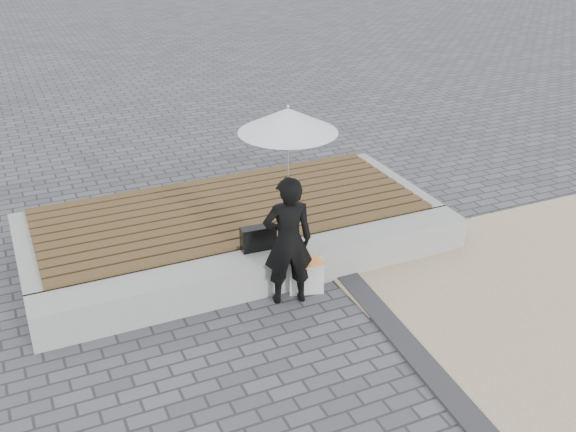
# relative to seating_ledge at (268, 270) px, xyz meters

# --- Properties ---
(ground) EXTENTS (80.00, 80.00, 0.00)m
(ground) POSITION_rel_seating_ledge_xyz_m (0.00, -1.60, -0.20)
(ground) COLOR #4D4D52
(ground) RESTS_ON ground
(edging_band) EXTENTS (0.61, 5.20, 0.04)m
(edging_band) POSITION_rel_seating_ledge_xyz_m (0.75, -2.10, -0.18)
(edging_band) COLOR #2E2E31
(edging_band) RESTS_ON ground
(seating_ledge) EXTENTS (5.00, 0.45, 0.40)m
(seating_ledge) POSITION_rel_seating_ledge_xyz_m (0.00, 0.00, 0.00)
(seating_ledge) COLOR #9C9B96
(seating_ledge) RESTS_ON ground
(timber_platform) EXTENTS (5.00, 2.00, 0.40)m
(timber_platform) POSITION_rel_seating_ledge_xyz_m (0.00, 1.20, 0.00)
(timber_platform) COLOR #999894
(timber_platform) RESTS_ON ground
(timber_decking) EXTENTS (4.60, 2.00, 0.04)m
(timber_decking) POSITION_rel_seating_ledge_xyz_m (0.00, 1.20, 0.22)
(timber_decking) COLOR brown
(timber_decking) RESTS_ON timber_platform
(woman) EXTENTS (0.58, 0.45, 1.43)m
(woman) POSITION_rel_seating_ledge_xyz_m (0.08, -0.36, 0.51)
(woman) COLOR black
(woman) RESTS_ON ground
(parasol) EXTENTS (0.96, 0.96, 1.23)m
(parasol) POSITION_rel_seating_ledge_xyz_m (0.08, -0.36, 1.81)
(parasol) COLOR #AEAEB3
(parasol) RESTS_ON ground
(handbag) EXTENTS (0.39, 0.16, 0.27)m
(handbag) POSITION_rel_seating_ledge_xyz_m (-0.05, 0.14, 0.34)
(handbag) COLOR black
(handbag) RESTS_ON seating_ledge
(canvas_tote) EXTENTS (0.40, 0.26, 0.39)m
(canvas_tote) POSITION_rel_seating_ledge_xyz_m (0.33, -0.29, -0.01)
(canvas_tote) COLOR #BABAB5
(canvas_tote) RESTS_ON ground
(magazine) EXTENTS (0.32, 0.24, 0.01)m
(magazine) POSITION_rel_seating_ledge_xyz_m (0.33, -0.34, 0.19)
(magazine) COLOR red
(magazine) RESTS_ON canvas_tote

